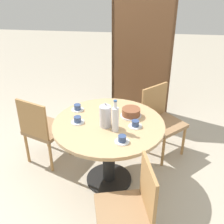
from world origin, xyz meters
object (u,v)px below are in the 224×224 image
object	(u,v)px
cup_c	(77,108)
cup_d	(122,139)
chair_c	(130,208)
water_bottle	(115,119)
chair_b	(43,128)
bookshelf	(142,64)
cake_main	(131,113)
coffee_pot	(105,116)
cup_a	(78,120)
cup_b	(135,124)
chair_a	(161,119)

from	to	relation	value
cup_c	cup_d	world-z (taller)	same
chair_c	water_bottle	bearing A→B (deg)	-178.63
chair_b	water_bottle	distance (m)	1.05
bookshelf	cake_main	size ratio (longest dim) A/B	7.97
coffee_pot	cup_a	distance (m)	0.30
bookshelf	cup_a	world-z (taller)	bookshelf
chair_c	cake_main	distance (m)	1.02
coffee_pot	cup_b	world-z (taller)	coffee_pot
chair_c	cake_main	bearing A→B (deg)	168.82
chair_b	cake_main	world-z (taller)	chair_b
chair_c	cake_main	xyz separation A→B (m)	(-0.05, 0.96, 0.32)
chair_a	bookshelf	distance (m)	1.01
coffee_pot	water_bottle	bearing A→B (deg)	-34.92
water_bottle	cake_main	world-z (taller)	water_bottle
cup_a	cup_d	size ratio (longest dim) A/B	1.00
bookshelf	chair_a	bearing A→B (deg)	106.43
chair_b	cup_c	distance (m)	0.53
bookshelf	coffee_pot	world-z (taller)	bookshelf
cup_a	bookshelf	bearing A→B (deg)	68.35
chair_b	bookshelf	bearing A→B (deg)	-109.02
bookshelf	coffee_pot	size ratio (longest dim) A/B	6.85
chair_a	coffee_pot	world-z (taller)	coffee_pot
bookshelf	cup_c	xyz separation A→B (m)	(-0.67, -1.28, -0.08)
cup_c	cake_main	bearing A→B (deg)	-6.65
bookshelf	cup_c	world-z (taller)	bookshelf
bookshelf	cup_d	bearing A→B (deg)	85.56
chair_a	cake_main	world-z (taller)	chair_a
chair_c	cup_d	bearing A→B (deg)	178.05
cake_main	cup_b	xyz separation A→B (m)	(0.05, -0.20, -0.02)
bookshelf	cup_a	bearing A→B (deg)	68.35
chair_a	water_bottle	xyz separation A→B (m)	(-0.49, -0.75, 0.42)
coffee_pot	water_bottle	distance (m)	0.13
chair_b	coffee_pot	xyz separation A→B (m)	(0.78, -0.32, 0.40)
cup_d	cup_a	bearing A→B (deg)	148.42
chair_a	cup_b	distance (m)	0.78
water_bottle	cup_d	size ratio (longest dim) A/B	2.41
chair_a	cup_a	xyz separation A→B (m)	(-0.87, -0.64, 0.31)
water_bottle	cup_d	distance (m)	0.22
bookshelf	cake_main	distance (m)	1.36
cup_d	chair_b	bearing A→B (deg)	149.37
chair_a	cup_b	world-z (taller)	chair_a
cake_main	chair_a	bearing A→B (deg)	52.36
water_bottle	cup_a	bearing A→B (deg)	164.20
cup_b	cup_c	distance (m)	0.69
cup_d	bookshelf	bearing A→B (deg)	85.56
chair_a	cake_main	size ratio (longest dim) A/B	3.92
cup_b	cup_c	xyz separation A→B (m)	(-0.63, 0.27, 0.00)
water_bottle	cup_c	world-z (taller)	water_bottle
water_bottle	bookshelf	bearing A→B (deg)	82.33
chair_a	cup_b	xyz separation A→B (m)	(-0.30, -0.66, 0.31)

